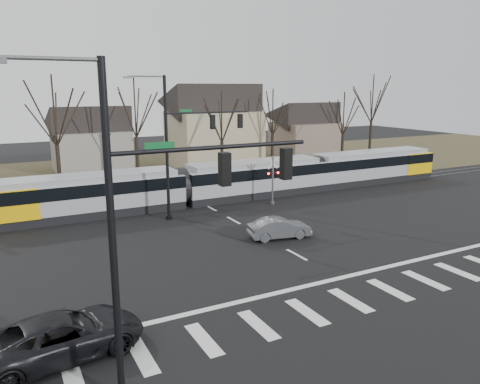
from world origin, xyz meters
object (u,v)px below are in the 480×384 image
sedan (279,228)px  suv (63,336)px  tram (253,177)px  rail_crossing_signal (273,182)px

sedan → suv: 16.02m
tram → rail_crossing_signal: size_ratio=10.37×
suv → rail_crossing_signal: (18.26, 15.51, 1.09)m
suv → rail_crossing_signal: rail_crossing_signal is taller
suv → rail_crossing_signal: bearing=-58.8°
sedan → rail_crossing_signal: 8.92m
rail_crossing_signal → sedan: bearing=-118.8°
sedan → rail_crossing_signal: size_ratio=1.05×
sedan → tram: bearing=-10.8°
tram → sedan: bearing=-110.9°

